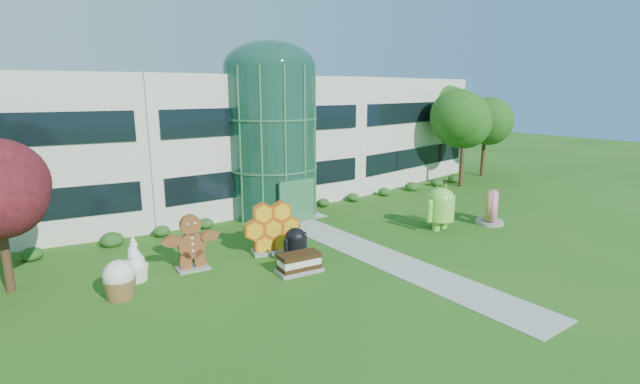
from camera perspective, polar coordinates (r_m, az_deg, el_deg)
ground at (r=23.28m, az=9.57°, el=-8.76°), size 140.00×140.00×0.00m
building at (r=36.72m, az=-10.78°, el=6.49°), size 46.00×15.00×9.30m
atrium at (r=31.41m, az=-6.02°, el=6.11°), size 6.00×6.00×9.80m
walkway at (r=24.60m, az=6.22°, el=-7.42°), size 2.40×20.00×0.04m
tree_red at (r=23.10m, az=-34.62°, el=-3.22°), size 4.00×4.00×6.00m
trees_backdrop at (r=32.36m, az=-6.89°, el=5.02°), size 52.00×8.00×8.40m
android_green at (r=28.97m, az=14.65°, el=-1.57°), size 2.83×2.01×3.05m
android_black at (r=23.23m, az=-3.03°, el=-6.08°), size 1.97×1.58×1.95m
donut at (r=31.19m, az=20.27°, el=-1.69°), size 2.40×2.06×2.27m
gingerbread at (r=22.74m, az=-15.56°, el=-5.93°), size 3.05×1.44×2.72m
ice_cream_sandwich at (r=21.87m, az=-2.57°, el=-8.70°), size 2.21×1.29×0.94m
honeycomb at (r=24.26m, az=-5.89°, el=-4.66°), size 3.34×1.89×2.48m
froyo at (r=22.36m, az=-21.87°, el=-7.60°), size 1.38×1.38×2.07m
cupcake at (r=20.88m, az=-23.47°, el=-9.82°), size 1.70×1.70×1.63m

